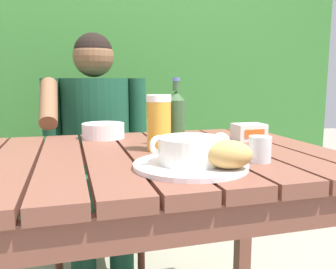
% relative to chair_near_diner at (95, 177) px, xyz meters
% --- Properties ---
extents(dining_table, '(1.14, 0.82, 0.77)m').
position_rel_chair_near_diner_xyz_m(dining_table, '(0.10, -0.85, 0.19)').
color(dining_table, brown).
rests_on(dining_table, ground_plane).
extents(hedge_backdrop, '(3.26, 0.81, 2.12)m').
position_rel_chair_near_diner_xyz_m(hedge_backdrop, '(0.04, 0.69, 0.50)').
color(hedge_backdrop, '#35732F').
rests_on(hedge_backdrop, ground_plane).
extents(chair_near_diner, '(0.43, 0.44, 0.95)m').
position_rel_chair_near_diner_xyz_m(chair_near_diner, '(0.00, 0.00, 0.00)').
color(chair_near_diner, brown).
rests_on(chair_near_diner, ground_plane).
extents(person_eating, '(0.48, 0.47, 1.20)m').
position_rel_chair_near_diner_xyz_m(person_eating, '(-0.00, -0.20, 0.24)').
color(person_eating, '#184931').
rests_on(person_eating, ground_plane).
extents(serving_plate, '(0.29, 0.29, 0.01)m').
position_rel_chair_near_diner_xyz_m(serving_plate, '(0.17, -1.06, 0.31)').
color(serving_plate, white).
rests_on(serving_plate, dining_table).
extents(soup_bowl, '(0.21, 0.16, 0.07)m').
position_rel_chair_near_diner_xyz_m(soup_bowl, '(0.17, -1.06, 0.35)').
color(soup_bowl, white).
rests_on(soup_bowl, serving_plate).
extents(bread_roll, '(0.13, 0.12, 0.07)m').
position_rel_chair_near_diner_xyz_m(bread_roll, '(0.23, -1.14, 0.35)').
color(bread_roll, tan).
rests_on(bread_roll, serving_plate).
extents(beer_glass, '(0.08, 0.08, 0.17)m').
position_rel_chair_near_diner_xyz_m(beer_glass, '(0.14, -0.83, 0.39)').
color(beer_glass, gold).
rests_on(beer_glass, dining_table).
extents(beer_bottle, '(0.06, 0.06, 0.22)m').
position_rel_chair_near_diner_xyz_m(beer_bottle, '(0.22, -0.77, 0.40)').
color(beer_bottle, '#355632').
rests_on(beer_bottle, dining_table).
extents(water_glass_small, '(0.06, 0.06, 0.07)m').
position_rel_chair_near_diner_xyz_m(water_glass_small, '(0.36, -1.05, 0.33)').
color(water_glass_small, silver).
rests_on(water_glass_small, dining_table).
extents(butter_tub, '(0.11, 0.08, 0.06)m').
position_rel_chair_near_diner_xyz_m(butter_tub, '(0.51, -0.73, 0.33)').
color(butter_tub, white).
rests_on(butter_tub, dining_table).
extents(table_knife, '(0.16, 0.03, 0.01)m').
position_rel_chair_near_diner_xyz_m(table_knife, '(0.31, -0.95, 0.30)').
color(table_knife, silver).
rests_on(table_knife, dining_table).
extents(diner_bowl, '(0.16, 0.16, 0.06)m').
position_rel_chair_near_diner_xyz_m(diner_bowl, '(0.00, -0.55, 0.33)').
color(diner_bowl, white).
rests_on(diner_bowl, dining_table).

